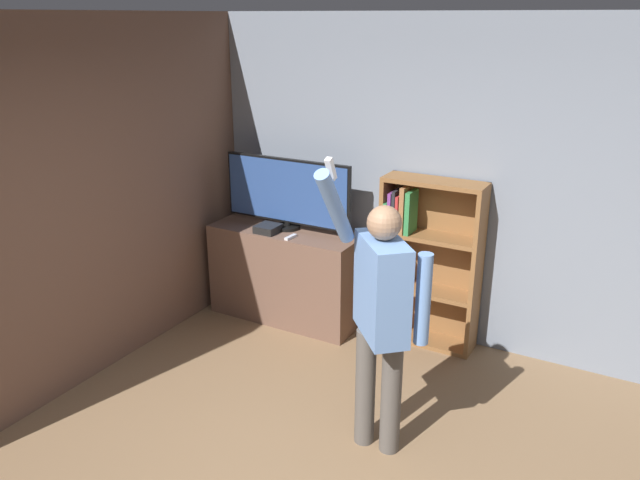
{
  "coord_description": "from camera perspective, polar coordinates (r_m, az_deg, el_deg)",
  "views": [
    {
      "loc": [
        1.34,
        -2.13,
        2.67
      ],
      "look_at": [
        -0.74,
        1.61,
        1.12
      ],
      "focal_mm": 35.0,
      "sensor_mm": 36.0,
      "label": 1
    }
  ],
  "objects": [
    {
      "name": "wall_side_brick",
      "position": [
        5.2,
        -16.84,
        4.35
      ],
      "size": [
        0.06,
        4.27,
        2.7
      ],
      "color": "brown",
      "rests_on": "ground_plane"
    },
    {
      "name": "television",
      "position": [
        5.52,
        -3.02,
        4.35
      ],
      "size": [
        1.24,
        0.22,
        0.64
      ],
      "color": "black",
      "rests_on": "tv_ledge"
    },
    {
      "name": "game_console",
      "position": [
        5.52,
        -4.78,
        1.05
      ],
      "size": [
        0.19,
        0.2,
        0.07
      ],
      "color": "black",
      "rests_on": "tv_ledge"
    },
    {
      "name": "person",
      "position": [
        3.81,
        5.58,
        -6.18
      ],
      "size": [
        0.61,
        0.56,
        1.93
      ],
      "rotation": [
        0.0,
        0.0,
        -0.84
      ],
      "color": "#56514C",
      "rests_on": "ground_plane"
    },
    {
      "name": "bookshelf",
      "position": [
        5.3,
        9.09,
        -1.97
      ],
      "size": [
        0.83,
        0.28,
        1.44
      ],
      "color": "brown",
      "rests_on": "ground_plane"
    },
    {
      "name": "tv_ledge",
      "position": [
        5.74,
        -3.07,
        -3.1
      ],
      "size": [
        1.39,
        0.53,
        0.86
      ],
      "color": "brown",
      "rests_on": "ground_plane"
    },
    {
      "name": "wall_back",
      "position": [
        5.18,
        13.22,
        4.62
      ],
      "size": [
        6.56,
        0.09,
        2.7
      ],
      "color": "gray",
      "rests_on": "ground_plane"
    },
    {
      "name": "remote_loose",
      "position": [
        5.36,
        -2.69,
        0.27
      ],
      "size": [
        0.05,
        0.14,
        0.02
      ],
      "color": "white",
      "rests_on": "tv_ledge"
    }
  ]
}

